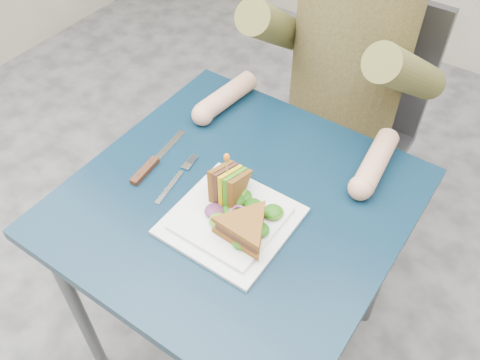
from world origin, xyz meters
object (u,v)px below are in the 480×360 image
Objects in this scene: table at (237,220)px; fork at (176,179)px; sandwich_flat at (245,228)px; diner at (353,27)px; sandwich_upright at (228,186)px; knife at (149,166)px; chair at (349,113)px; plate at (231,220)px.

fork is (-0.16, -0.04, 0.08)m from table.
diner is at bearing 97.63° from sandwich_flat.
sandwich_upright is 0.68× the size of knife.
diner is at bearing 75.12° from fork.
fork is 0.81× the size of knife.
chair reaches higher than sandwich_flat.
sandwich_flat is at bearing -83.50° from chair.
table is 3.38× the size of knife.
chair is 3.58× the size of plate.
diner is 4.94× the size of sandwich_upright.
fork is at bearing 167.29° from sandwich_flat.
chair reaches higher than fork.
knife is (-0.32, 0.05, -0.04)m from sandwich_flat.
sandwich_upright is (-0.01, -0.57, -0.13)m from diner.
chair is at bearing 90.00° from diner.
fork is (-0.16, -0.58, -0.18)m from diner.
knife is at bearing -175.06° from sandwich_upright.
sandwich_flat is at bearing -8.93° from knife.
sandwich_upright is at bearing 6.22° from fork.
chair is 0.72m from sandwich_upright.
plate is at bearing -64.75° from table.
fork is at bearing -102.56° from chair.
sandwich_flat is (0.09, -0.75, 0.23)m from chair.
chair is at bearing 92.40° from plate.
plate reaches higher than fork.
fork is at bearing 2.63° from knife.
diner is at bearing -90.00° from chair.
sandwich_flat is 0.33m from knife.
table is at bearing 12.81° from fork.
plate is 0.19m from fork.
sandwich_flat is 0.25m from fork.
sandwich_upright is (-0.01, -0.02, 0.13)m from table.
chair is 0.39m from diner.
fork is (-0.19, 0.03, -0.01)m from plate.
sandwich_upright is (-0.10, 0.07, 0.01)m from sandwich_flat.
table is at bearing -90.00° from chair.
sandwich_flat reaches higher than table.
diner reaches higher than fork.
table is 0.14m from sandwich_upright.
sandwich_flat is at bearing -46.34° from table.
chair is 6.17× the size of sandwich_upright.
plate is at bearing -47.77° from sandwich_upright.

